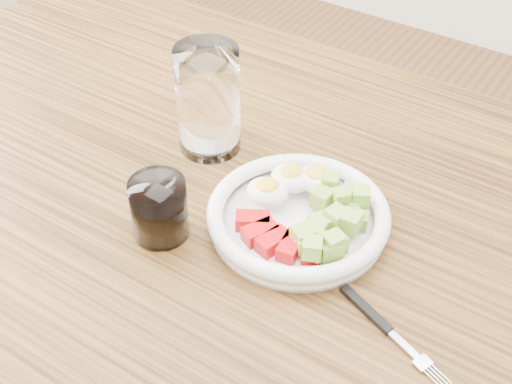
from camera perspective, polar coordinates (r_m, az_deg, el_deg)
dining_table at (r=1.02m, az=0.16°, el=-6.04°), size 1.50×0.90×0.77m
bowl at (r=0.92m, az=3.52°, el=-1.81°), size 0.24×0.24×0.05m
fork at (r=0.84m, az=9.85°, el=-10.20°), size 0.16×0.07×0.01m
water_glass at (r=1.02m, az=-3.85°, el=7.33°), size 0.09×0.09×0.16m
coffee_glass at (r=0.91m, az=-7.75°, el=-1.36°), size 0.07×0.07×0.08m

